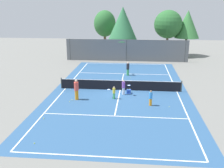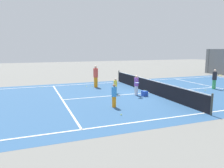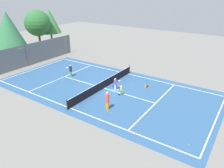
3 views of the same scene
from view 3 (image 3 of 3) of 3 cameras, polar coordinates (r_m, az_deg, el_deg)
ground_plane at (r=24.86m, az=-2.15°, el=-1.12°), size 80.00×80.00×0.00m
court_surface at (r=24.86m, az=-2.15°, el=-1.11°), size 13.00×25.00×0.01m
tennis_net at (r=24.65m, az=-2.16°, el=-0.04°), size 11.90×0.10×1.10m
perimeter_fence at (r=34.03m, az=-21.77°, el=7.01°), size 18.00×0.12×3.20m
tree_0 at (r=34.70m, az=-25.77°, el=12.92°), size 4.53×4.53×7.80m
tree_1 at (r=40.80m, az=-19.13°, el=14.96°), size 4.45×4.45×7.31m
tree_3 at (r=43.04m, az=-16.16°, el=15.74°), size 3.90×3.90×7.26m
player_0 at (r=28.41m, az=-10.93°, el=3.53°), size 0.34×0.91×1.60m
player_1 at (r=22.99m, az=2.40°, el=-1.63°), size 0.83×0.51×1.15m
player_2 at (r=24.97m, az=8.94°, el=0.41°), size 0.28×0.28×1.32m
player_3 at (r=20.18m, az=-1.25°, el=-4.38°), size 0.39×0.39×1.84m
player_4 at (r=24.18m, az=0.91°, el=0.06°), size 0.87×0.59×1.41m
ball_crate at (r=24.97m, az=0.69°, el=-0.53°), size 0.39×0.34×0.43m
tennis_ball_0 at (r=17.36m, az=19.64°, el=-14.84°), size 0.07×0.07×0.07m
tennis_ball_1 at (r=17.70m, az=7.55°, el=-12.61°), size 0.07×0.07×0.07m
tennis_ball_2 at (r=21.30m, az=-9.09°, el=-5.88°), size 0.07×0.07×0.07m
tennis_ball_3 at (r=19.95m, az=-0.37°, el=-7.76°), size 0.07×0.07×0.07m
tennis_ball_4 at (r=28.13m, az=-8.44°, el=1.76°), size 0.07×0.07×0.07m
tennis_ball_5 at (r=26.43m, az=10.74°, el=0.11°), size 0.07×0.07×0.07m
tennis_ball_6 at (r=20.24m, az=-1.26°, el=-7.26°), size 0.07×0.07×0.07m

